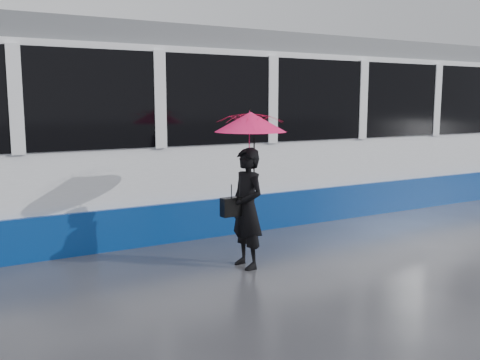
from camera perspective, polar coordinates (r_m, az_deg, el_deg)
ground at (r=7.33m, az=-3.53°, el=-8.91°), size 90.00×90.00×0.00m
rails at (r=9.56m, az=-10.20°, el=-4.85°), size 34.00×1.51×0.02m
tram at (r=8.92m, az=-20.43°, el=4.39°), size 26.00×2.56×3.35m
woman at (r=7.00m, az=0.74°, el=-3.03°), size 0.41×0.60×1.59m
umbrella at (r=6.90m, az=1.12°, el=4.72°), size 0.99×0.99×1.07m
handbag at (r=6.90m, az=-0.92°, el=-2.87°), size 0.29×0.14×0.43m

